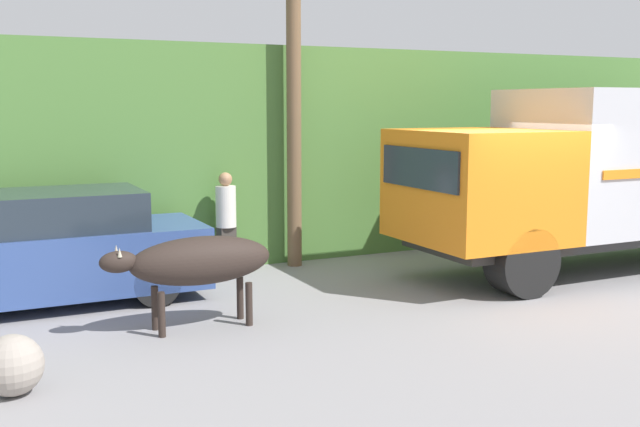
{
  "coord_description": "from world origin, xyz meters",
  "views": [
    {
      "loc": [
        -7.46,
        -8.63,
        2.79
      ],
      "look_at": [
        -3.08,
        0.46,
        1.32
      ],
      "focal_mm": 42.0,
      "sensor_mm": 36.0,
      "label": 1
    }
  ],
  "objects_px": {
    "cargo_truck": "(611,170)",
    "utility_pole": "(294,96)",
    "roadside_rock": "(12,365)",
    "brown_cow": "(198,262)",
    "parked_suv": "(48,250)",
    "pedestrian_on_hill": "(226,218)"
  },
  "relations": [
    {
      "from": "roadside_rock",
      "to": "brown_cow",
      "type": "bearing_deg",
      "value": 30.93
    },
    {
      "from": "cargo_truck",
      "to": "utility_pole",
      "type": "distance_m",
      "value": 5.54
    },
    {
      "from": "parked_suv",
      "to": "roadside_rock",
      "type": "distance_m",
      "value": 3.47
    },
    {
      "from": "roadside_rock",
      "to": "utility_pole",
      "type": "bearing_deg",
      "value": 41.16
    },
    {
      "from": "parked_suv",
      "to": "pedestrian_on_hill",
      "type": "distance_m",
      "value": 2.99
    },
    {
      "from": "pedestrian_on_hill",
      "to": "roadside_rock",
      "type": "bearing_deg",
      "value": 37.32
    },
    {
      "from": "roadside_rock",
      "to": "pedestrian_on_hill",
      "type": "bearing_deg",
      "value": 49.35
    },
    {
      "from": "brown_cow",
      "to": "parked_suv",
      "type": "relative_size",
      "value": 0.49
    },
    {
      "from": "cargo_truck",
      "to": "parked_suv",
      "type": "relative_size",
      "value": 1.69
    },
    {
      "from": "cargo_truck",
      "to": "roadside_rock",
      "type": "bearing_deg",
      "value": -169.76
    },
    {
      "from": "cargo_truck",
      "to": "utility_pole",
      "type": "relative_size",
      "value": 1.3
    },
    {
      "from": "brown_cow",
      "to": "roadside_rock",
      "type": "bearing_deg",
      "value": -153.89
    },
    {
      "from": "parked_suv",
      "to": "pedestrian_on_hill",
      "type": "relative_size",
      "value": 2.57
    },
    {
      "from": "utility_pole",
      "to": "roadside_rock",
      "type": "height_order",
      "value": "utility_pole"
    },
    {
      "from": "cargo_truck",
      "to": "utility_pole",
      "type": "xyz_separation_m",
      "value": [
        -4.8,
        2.48,
        1.24
      ]
    },
    {
      "from": "cargo_truck",
      "to": "pedestrian_on_hill",
      "type": "bearing_deg",
      "value": 158.22
    },
    {
      "from": "parked_suv",
      "to": "utility_pole",
      "type": "relative_size",
      "value": 0.77
    },
    {
      "from": "parked_suv",
      "to": "utility_pole",
      "type": "height_order",
      "value": "utility_pole"
    },
    {
      "from": "brown_cow",
      "to": "parked_suv",
      "type": "bearing_deg",
      "value": 122.95
    },
    {
      "from": "utility_pole",
      "to": "parked_suv",
      "type": "bearing_deg",
      "value": -168.14
    },
    {
      "from": "brown_cow",
      "to": "parked_suv",
      "type": "height_order",
      "value": "parked_suv"
    },
    {
      "from": "cargo_truck",
      "to": "roadside_rock",
      "type": "relative_size",
      "value": 12.23
    }
  ]
}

